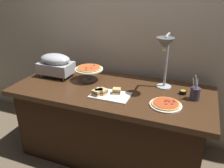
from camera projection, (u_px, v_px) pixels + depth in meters
ground_plane at (111, 152)px, 2.52m from camera, size 8.00×8.00×0.00m
back_wall at (128, 33)px, 2.46m from camera, size 4.40×0.04×2.40m
buffet_table at (111, 122)px, 2.36m from camera, size 1.90×0.84×0.76m
chafing_dish at (56, 64)px, 2.45m from camera, size 0.36×0.23×0.25m
heat_lamp at (165, 49)px, 1.95m from camera, size 0.15×0.34×0.53m
pizza_plate_front at (166, 104)px, 1.90m from camera, size 0.27×0.27×0.03m
pizza_plate_center at (89, 70)px, 2.36m from camera, size 0.29×0.29×0.15m
sandwich_platter at (107, 93)px, 2.07m from camera, size 0.35×0.22×0.06m
sauce_cup_near at (183, 92)px, 2.10m from camera, size 0.06×0.06×0.04m
utensil_holder at (195, 93)px, 1.98m from camera, size 0.08×0.08×0.23m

